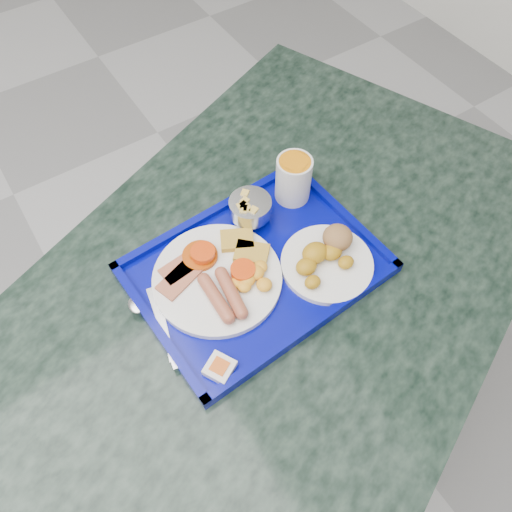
{
  "coord_description": "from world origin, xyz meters",
  "views": [
    {
      "loc": [
        0.77,
        -0.34,
        1.59
      ],
      "look_at": [
        1.05,
        0.08,
        0.82
      ],
      "focal_mm": 35.0,
      "sensor_mm": 36.0,
      "label": 1
    }
  ],
  "objects": [
    {
      "name": "juice_cup",
      "position": [
        1.21,
        0.19,
        0.83
      ],
      "size": [
        0.07,
        0.07,
        0.1
      ],
      "color": "silver",
      "rests_on": "tray"
    },
    {
      "name": "jam_packet",
      "position": [
        0.88,
        -0.05,
        0.78
      ],
      "size": [
        0.06,
        0.06,
        0.02
      ],
      "rotation": [
        0.0,
        0.0,
        0.49
      ],
      "color": "silver",
      "rests_on": "tray"
    },
    {
      "name": "knife",
      "position": [
        0.84,
        0.07,
        0.78
      ],
      "size": [
        0.04,
        0.17,
        0.0
      ],
      "primitive_type": "cube",
      "rotation": [
        0.0,
        0.0,
        -0.18
      ],
      "color": "#B6B6B8",
      "rests_on": "tray"
    },
    {
      "name": "tray",
      "position": [
        1.05,
        0.08,
        0.77
      ],
      "size": [
        0.47,
        0.36,
        0.03
      ],
      "rotation": [
        0.0,
        0.0,
        0.05
      ],
      "color": "#020680",
      "rests_on": "table"
    },
    {
      "name": "table",
      "position": [
        1.09,
        0.06,
        0.57
      ],
      "size": [
        1.43,
        1.21,
        0.76
      ],
      "rotation": [
        0.0,
        0.0,
        0.38
      ],
      "color": "slate",
      "rests_on": "floor"
    },
    {
      "name": "fruit_bowl",
      "position": [
        1.1,
        0.19,
        0.81
      ],
      "size": [
        0.08,
        0.08,
        0.06
      ],
      "color": "#B6B6B8",
      "rests_on": "tray"
    },
    {
      "name": "spoon",
      "position": [
        0.82,
        0.11,
        0.78
      ],
      "size": [
        0.06,
        0.15,
        0.01
      ],
      "rotation": [
        0.0,
        0.0,
        -0.28
      ],
      "color": "#B6B6B8",
      "rests_on": "tray"
    },
    {
      "name": "bread_plate",
      "position": [
        1.17,
        0.02,
        0.79
      ],
      "size": [
        0.18,
        0.18,
        0.06
      ],
      "rotation": [
        0.0,
        0.0,
        -0.05
      ],
      "color": "silver",
      "rests_on": "tray"
    },
    {
      "name": "main_plate",
      "position": [
        0.98,
        0.1,
        0.79
      ],
      "size": [
        0.24,
        0.24,
        0.04
      ],
      "rotation": [
        0.0,
        0.0,
        -0.18
      ],
      "color": "silver",
      "rests_on": "tray"
    }
  ]
}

